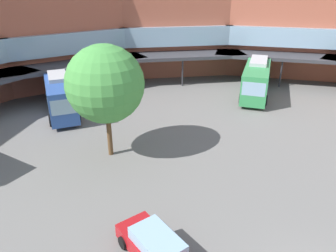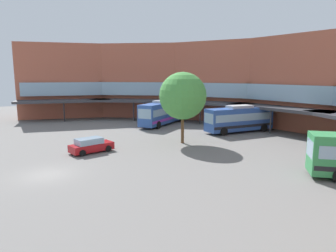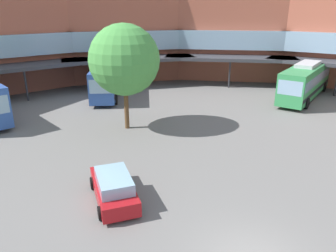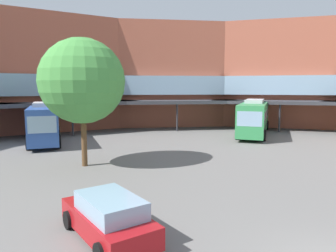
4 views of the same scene
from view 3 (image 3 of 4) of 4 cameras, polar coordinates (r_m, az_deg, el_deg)
The scene contains 5 objects.
station_building at distance 32.73m, azimuth 3.59°, elevation 15.05°, with size 79.66×43.03×13.46m.
bus_0 at distance 36.65m, azimuth -10.71°, elevation 8.03°, with size 2.79×10.04×3.76m.
bus_2 at distance 38.37m, azimuth 22.94°, elevation 7.39°, with size 9.69×11.34×3.83m.
parked_car at distance 17.07m, azimuth -9.48°, elevation -10.55°, with size 2.94×4.73×1.53m.
plaza_tree at distance 25.61m, azimuth -7.66°, elevation 11.36°, with size 5.47×5.47×8.28m.
Camera 3 is at (-3.90, -9.93, 9.36)m, focal length 34.86 mm.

